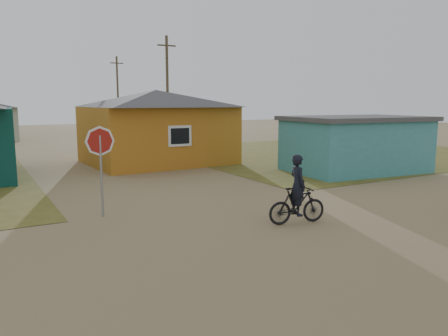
{
  "coord_description": "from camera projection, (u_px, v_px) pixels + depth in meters",
  "views": [
    {
      "loc": [
        -6.06,
        -8.18,
        3.25
      ],
      "look_at": [
        0.36,
        3.0,
        1.3
      ],
      "focal_mm": 35.0,
      "sensor_mm": 36.0,
      "label": 1
    }
  ],
  "objects": [
    {
      "name": "house_beige_east",
      "position": [
        135.0,
        115.0,
        49.43
      ],
      "size": [
        6.95,
        6.05,
        3.6
      ],
      "color": "gray",
      "rests_on": "ground"
    },
    {
      "name": "shed_turquoise",
      "position": [
        355.0,
        144.0,
        20.54
      ],
      "size": [
        6.71,
        4.93,
        2.6
      ],
      "color": "teal",
      "rests_on": "ground"
    },
    {
      "name": "ground",
      "position": [
        273.0,
        239.0,
        10.49
      ],
      "size": [
        120.0,
        120.0,
        0.0
      ],
      "primitive_type": "plane",
      "color": "#89744F"
    },
    {
      "name": "house_yellow",
      "position": [
        157.0,
        126.0,
        23.42
      ],
      "size": [
        7.72,
        6.76,
        3.9
      ],
      "color": "#B46E1B",
      "rests_on": "ground"
    },
    {
      "name": "cyclist",
      "position": [
        297.0,
        199.0,
        11.71
      ],
      "size": [
        1.72,
        0.77,
        1.88
      ],
      "color": "black",
      "rests_on": "ground"
    },
    {
      "name": "stop_sign",
      "position": [
        100.0,
        151.0,
        12.26
      ],
      "size": [
        0.82,
        0.29,
        2.59
      ],
      "color": "gray",
      "rests_on": "ground"
    },
    {
      "name": "utility_pole_far",
      "position": [
        118.0,
        94.0,
        46.14
      ],
      "size": [
        1.4,
        0.2,
        8.0
      ],
      "color": "brown",
      "rests_on": "ground"
    },
    {
      "name": "utility_pole_near",
      "position": [
        167.0,
        90.0,
        31.93
      ],
      "size": [
        1.4,
        0.2,
        8.0
      ],
      "color": "brown",
      "rests_on": "ground"
    },
    {
      "name": "grass_ne",
      "position": [
        328.0,
        152.0,
        28.53
      ],
      "size": [
        20.0,
        18.0,
        0.0
      ],
      "primitive_type": "cube",
      "color": "brown",
      "rests_on": "ground"
    }
  ]
}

